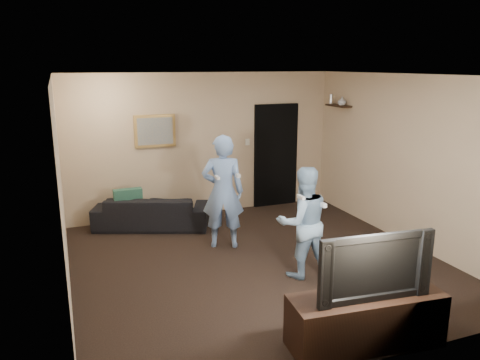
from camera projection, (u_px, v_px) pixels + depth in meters
name	position (u px, v px, depth m)	size (l,w,h in m)	color
ground	(257.00, 262.00, 6.64)	(5.00, 5.00, 0.00)	black
ceiling	(259.00, 75.00, 6.02)	(5.00, 5.00, 0.04)	silver
wall_back	(204.00, 145.00, 8.59)	(5.00, 0.04, 2.60)	tan
wall_front	(372.00, 234.00, 4.07)	(5.00, 0.04, 2.60)	tan
wall_left	(61.00, 191.00, 5.45)	(0.04, 5.00, 2.60)	tan
wall_right	(407.00, 160.00, 7.21)	(0.04, 5.00, 2.60)	tan
sofa	(152.00, 211.00, 8.03)	(1.92, 0.75, 0.56)	black
throw_pillow	(128.00, 203.00, 7.84)	(0.47, 0.15, 0.47)	#174537
painting_frame	(155.00, 131.00, 8.18)	(0.72, 0.05, 0.57)	olive
painting_canvas	(155.00, 131.00, 8.16)	(0.62, 0.01, 0.47)	slate
doorway	(276.00, 155.00, 9.15)	(0.90, 0.06, 2.00)	black
light_switch	(247.00, 142.00, 8.87)	(0.08, 0.02, 0.12)	silver
wall_shelf	(338.00, 106.00, 8.63)	(0.20, 0.60, 0.03)	black
shelf_vase	(342.00, 101.00, 8.51)	(0.15, 0.15, 0.16)	silver
shelf_figurine	(331.00, 99.00, 8.85)	(0.06, 0.06, 0.18)	silver
tv_console	(366.00, 321.00, 4.66)	(1.56, 0.50, 0.56)	black
television	(370.00, 263.00, 4.51)	(1.18, 0.15, 0.68)	black
wii_player_left	(223.00, 192.00, 7.04)	(0.74, 0.61, 1.74)	#7597CC
wii_player_right	(303.00, 222.00, 6.07)	(0.77, 0.63, 1.48)	#8CAECC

